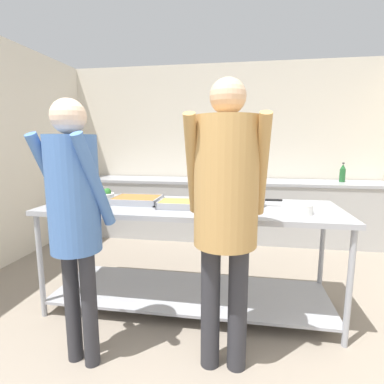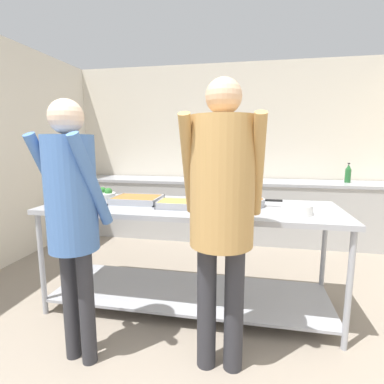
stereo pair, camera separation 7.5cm
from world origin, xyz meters
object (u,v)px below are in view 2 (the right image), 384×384
at_px(serving_tray_vegetables, 188,205).
at_px(plate_stack, 297,209).
at_px(guest_serving_left, 222,198).
at_px(guest_serving_right, 72,204).
at_px(water_bottle, 348,174).
at_px(serving_tray_roast, 137,200).
at_px(sauce_pan, 248,202).
at_px(broccoli_bowl, 103,195).

xyz_separation_m(serving_tray_vegetables, plate_stack, (0.86, -0.05, 0.01)).
distance_m(guest_serving_left, guest_serving_right, 0.93).
height_order(guest_serving_right, water_bottle, guest_serving_right).
bearing_deg(serving_tray_roast, plate_stack, -7.41).
bearing_deg(guest_serving_left, sauce_pan, 78.84).
xyz_separation_m(serving_tray_roast, serving_tray_vegetables, (0.49, -0.12, -0.00)).
bearing_deg(sauce_pan, water_bottle, 55.49).
xyz_separation_m(serving_tray_roast, water_bottle, (2.34, 2.02, 0.08)).
xyz_separation_m(plate_stack, water_bottle, (0.99, 2.19, 0.07)).
height_order(sauce_pan, plate_stack, plate_stack).
height_order(serving_tray_vegetables, guest_serving_left, guest_serving_left).
xyz_separation_m(serving_tray_roast, guest_serving_right, (-0.10, -0.84, 0.13)).
distance_m(broccoli_bowl, water_bottle, 3.34).
bearing_deg(guest_serving_left, plate_stack, 47.21).
height_order(serving_tray_vegetables, sauce_pan, sauce_pan).
xyz_separation_m(broccoli_bowl, guest_serving_left, (1.19, -0.79, 0.16)).
xyz_separation_m(plate_stack, guest_serving_right, (-1.44, -0.67, 0.12)).
relative_size(broccoli_bowl, guest_serving_left, 0.13).
relative_size(serving_tray_roast, guest_serving_left, 0.23).
distance_m(sauce_pan, water_bottle, 2.39).
relative_size(broccoli_bowl, serving_tray_vegetables, 0.49).
height_order(serving_tray_roast, sauce_pan, sauce_pan).
relative_size(broccoli_bowl, guest_serving_right, 0.14).
distance_m(serving_tray_vegetables, water_bottle, 2.83).
distance_m(plate_stack, water_bottle, 2.41).
bearing_deg(serving_tray_vegetables, guest_serving_left, -60.97).
xyz_separation_m(plate_stack, guest_serving_left, (-0.52, -0.56, 0.17)).
distance_m(serving_tray_vegetables, plate_stack, 0.86).
relative_size(serving_tray_vegetables, sauce_pan, 1.16).
distance_m(serving_tray_roast, guest_serving_left, 1.12).
bearing_deg(broccoli_bowl, water_bottle, 36.06).
bearing_deg(plate_stack, guest_serving_right, -155.16).
relative_size(serving_tray_roast, plate_stack, 1.77).
relative_size(guest_serving_left, water_bottle, 6.64).
xyz_separation_m(serving_tray_vegetables, guest_serving_left, (0.34, -0.61, 0.18)).
distance_m(serving_tray_vegetables, guest_serving_right, 0.94).
distance_m(serving_tray_roast, serving_tray_vegetables, 0.50).
bearing_deg(guest_serving_left, water_bottle, 61.25).
bearing_deg(serving_tray_roast, sauce_pan, 2.80).
distance_m(broccoli_bowl, sauce_pan, 1.34).
height_order(serving_tray_roast, water_bottle, water_bottle).
xyz_separation_m(serving_tray_roast, sauce_pan, (0.98, 0.05, 0.01)).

